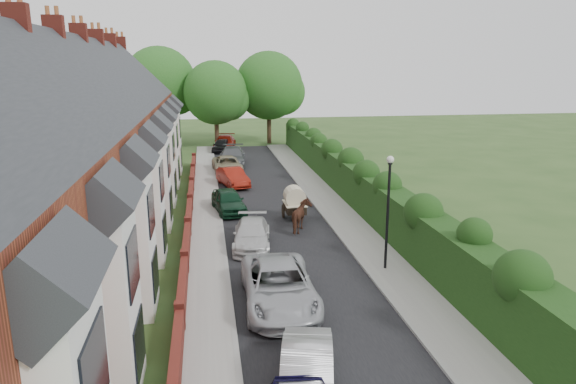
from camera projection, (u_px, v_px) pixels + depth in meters
name	position (u px, v px, depth m)	size (l,w,h in m)	color
ground	(332.00, 319.00, 18.43)	(140.00, 140.00, 0.00)	#2D4C1E
road	(276.00, 226.00, 28.89)	(6.00, 58.00, 0.02)	black
pavement_hedge_side	(347.00, 222.00, 29.51)	(2.20, 58.00, 0.12)	gray
pavement_house_side	(207.00, 229.00, 28.28)	(1.70, 58.00, 0.12)	gray
kerb_hedge_side	(329.00, 223.00, 29.35)	(0.18, 58.00, 0.13)	#9A9A95
kerb_house_side	(222.00, 228.00, 28.40)	(0.18, 58.00, 0.13)	#9A9A95
hedge	(378.00, 195.00, 29.41)	(2.10, 58.00, 2.85)	#163510
terrace_row	(70.00, 157.00, 25.22)	(9.05, 40.50, 11.50)	#9B4427
garden_wall_row	(188.00, 229.00, 27.07)	(0.35, 40.35, 1.10)	maroon
lamppost	(388.00, 199.00, 21.99)	(0.32, 0.32, 5.16)	black
tree_far_left	(219.00, 94.00, 55.00)	(7.14, 6.80, 9.29)	#332316
tree_far_right	(272.00, 87.00, 57.70)	(7.98, 7.60, 10.31)	#332316
tree_far_back	(164.00, 85.00, 56.73)	(8.40, 8.00, 10.82)	#332316
car_silver_a	(307.00, 373.00, 14.08)	(1.43, 4.11, 1.35)	silver
car_silver_b	(279.00, 286.00, 19.31)	(2.63, 5.70, 1.58)	#B0B2B8
car_white	(252.00, 235.00, 25.57)	(1.79, 4.41, 1.28)	silver
car_green	(229.00, 201.00, 31.56)	(1.69, 4.19, 1.43)	#0F321D
car_red	(233.00, 177.00, 38.28)	(1.46, 4.20, 1.38)	maroon
car_beige	(227.00, 165.00, 42.97)	(2.25, 4.88, 1.36)	tan
car_grey	(232.00, 156.00, 46.09)	(2.26, 5.56, 1.61)	#505457
car_black	(222.00, 145.00, 53.18)	(1.59, 3.94, 1.34)	black
horse	(301.00, 217.00, 27.87)	(0.91, 1.99, 1.68)	#512C1D
horse_cart	(295.00, 201.00, 29.85)	(1.27, 2.80, 2.02)	black
car_extra_far	(225.00, 143.00, 54.56)	(2.07, 5.09, 1.48)	maroon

